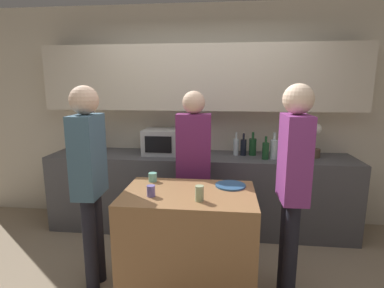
{
  "coord_description": "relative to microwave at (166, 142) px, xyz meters",
  "views": [
    {
      "loc": [
        0.29,
        -2.06,
        1.75
      ],
      "look_at": [
        0.01,
        0.48,
        1.24
      ],
      "focal_mm": 28.0,
      "sensor_mm": 36.0,
      "label": 1
    }
  ],
  "objects": [
    {
      "name": "back_wall",
      "position": [
        0.41,
        0.22,
        0.47
      ],
      "size": [
        6.4,
        0.4,
        2.7
      ],
      "color": "beige",
      "rests_on": "ground_plane"
    },
    {
      "name": "back_counter",
      "position": [
        0.41,
        -0.05,
        -0.61
      ],
      "size": [
        3.6,
        0.62,
        0.92
      ],
      "color": "#4C4C51",
      "rests_on": "ground_plane"
    },
    {
      "name": "kitchen_island",
      "position": [
        0.43,
        -1.21,
        -0.63
      ],
      "size": [
        1.08,
        0.7,
        0.89
      ],
      "color": "#996B42",
      "rests_on": "ground_plane"
    },
    {
      "name": "microwave",
      "position": [
        0.0,
        0.0,
        0.0
      ],
      "size": [
        0.52,
        0.39,
        0.3
      ],
      "color": "#B7BABC",
      "rests_on": "back_counter"
    },
    {
      "name": "toaster",
      "position": [
        -0.92,
        0.0,
        -0.06
      ],
      "size": [
        0.26,
        0.16,
        0.18
      ],
      "color": "silver",
      "rests_on": "back_counter"
    },
    {
      "name": "potted_plant",
      "position": [
        1.74,
        0.0,
        0.05
      ],
      "size": [
        0.14,
        0.14,
        0.4
      ],
      "color": "brown",
      "rests_on": "back_counter"
    },
    {
      "name": "bottle_0",
      "position": [
        0.85,
        0.02,
        -0.05
      ],
      "size": [
        0.06,
        0.06,
        0.27
      ],
      "color": "silver",
      "rests_on": "back_counter"
    },
    {
      "name": "bottle_1",
      "position": [
        0.93,
        0.02,
        -0.05
      ],
      "size": [
        0.07,
        0.07,
        0.26
      ],
      "color": "black",
      "rests_on": "back_counter"
    },
    {
      "name": "bottle_2",
      "position": [
        1.04,
        0.04,
        -0.04
      ],
      "size": [
        0.09,
        0.09,
        0.28
      ],
      "color": "#194723",
      "rests_on": "back_counter"
    },
    {
      "name": "bottle_3",
      "position": [
        1.17,
        -0.15,
        -0.05
      ],
      "size": [
        0.07,
        0.07,
        0.26
      ],
      "color": "#194723",
      "rests_on": "back_counter"
    },
    {
      "name": "bottle_4",
      "position": [
        1.27,
        -0.12,
        -0.03
      ],
      "size": [
        0.09,
        0.09,
        0.3
      ],
      "color": "silver",
      "rests_on": "back_counter"
    },
    {
      "name": "bottle_5",
      "position": [
        1.39,
        0.04,
        -0.03
      ],
      "size": [
        0.07,
        0.07,
        0.32
      ],
      "color": "#472814",
      "rests_on": "back_counter"
    },
    {
      "name": "plate_on_island",
      "position": [
        0.77,
        -1.03,
        -0.17
      ],
      "size": [
        0.26,
        0.26,
        0.01
      ],
      "color": "#2D5684",
      "rests_on": "kitchen_island"
    },
    {
      "name": "cup_0",
      "position": [
        0.07,
        -0.97,
        -0.14
      ],
      "size": [
        0.08,
        0.08,
        0.08
      ],
      "color": "#72C1AF",
      "rests_on": "kitchen_island"
    },
    {
      "name": "cup_1",
      "position": [
        0.15,
        -1.33,
        -0.14
      ],
      "size": [
        0.07,
        0.07,
        0.09
      ],
      "color": "#7368B8",
      "rests_on": "kitchen_island"
    },
    {
      "name": "cup_2",
      "position": [
        0.53,
        -1.39,
        -0.12
      ],
      "size": [
        0.07,
        0.07,
        0.12
      ],
      "color": "#A5B687",
      "rests_on": "kitchen_island"
    },
    {
      "name": "person_left",
      "position": [
        1.25,
        -1.19,
        -0.01
      ],
      "size": [
        0.23,
        0.34,
        1.76
      ],
      "rotation": [
        0.0,
        0.0,
        -4.69
      ],
      "color": "black",
      "rests_on": "ground_plane"
    },
    {
      "name": "person_center",
      "position": [
        0.4,
        -0.6,
        -0.06
      ],
      "size": [
        0.35,
        0.22,
        1.69
      ],
      "rotation": [
        0.0,
        0.0,
        -3.1
      ],
      "color": "black",
      "rests_on": "ground_plane"
    },
    {
      "name": "person_right",
      "position": [
        -0.39,
        -1.25,
        -0.02
      ],
      "size": [
        0.23,
        0.35,
        1.75
      ],
      "rotation": [
        0.0,
        0.0,
        -1.53
      ],
      "color": "black",
      "rests_on": "ground_plane"
    }
  ]
}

